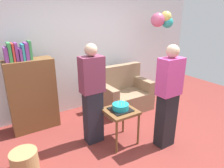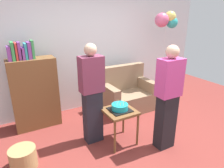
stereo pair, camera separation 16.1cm
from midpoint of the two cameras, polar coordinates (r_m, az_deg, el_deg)
The scene contains 11 objects.
ground_plane at distance 3.30m, azimuth 10.04°, elevation -18.91°, with size 8.00×8.00×0.00m, color maroon.
wall_back at distance 4.40m, azimuth -6.12°, elevation 10.46°, with size 6.00×0.10×2.70m, color silver.
couch at distance 4.43m, azimuth 5.19°, elevation -3.03°, with size 1.10×0.70×0.96m.
bookshelf at distance 3.87m, azimuth -20.19°, elevation -2.04°, with size 0.80×0.36×1.61m.
side_table at distance 3.23m, azimuth 3.65°, elevation -8.90°, with size 0.48×0.48×0.59m.
birthday_cake at distance 3.17m, azimuth 3.70°, elevation -6.69°, with size 0.32×0.32×0.17m.
person_blowing_candles at distance 3.15m, azimuth -4.27°, elevation -2.96°, with size 0.36×0.22×1.63m.
person_holding_cake at distance 3.12m, azimuth 17.07°, elevation -4.01°, with size 0.36×0.22×1.63m.
wicker_basket at distance 3.15m, azimuth -22.61°, elevation -18.99°, with size 0.36×0.36×0.30m, color #A88451.
handbag at distance 4.29m, azimuth 17.64°, elevation -8.29°, with size 0.28×0.14×0.20m, color #473328.
balloon_bunch at distance 4.66m, azimuth 16.35°, elevation 17.15°, with size 0.52×0.33×2.09m.
Camera 2 is at (-1.65, -1.99, 2.03)m, focal length 32.02 mm.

